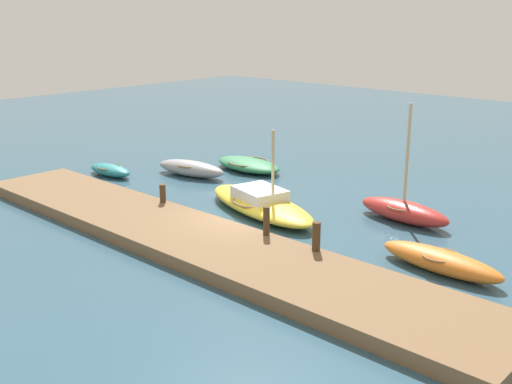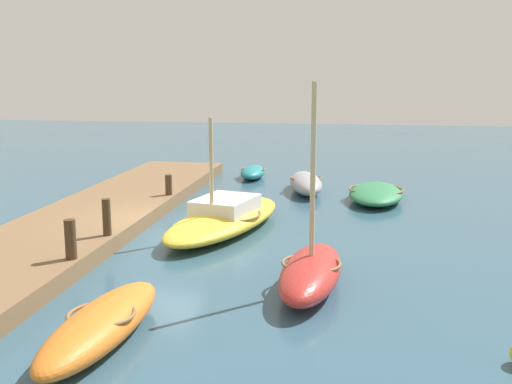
# 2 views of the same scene
# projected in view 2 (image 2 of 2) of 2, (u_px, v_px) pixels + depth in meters

# --- Properties ---
(ground_plane) EXTENTS (84.00, 84.00, 0.00)m
(ground_plane) POSITION_uv_depth(u_px,v_px,m) (158.00, 233.00, 19.00)
(ground_plane) COLOR #33566B
(dock_platform) EXTENTS (23.84, 3.83, 0.47)m
(dock_platform) POSITION_uv_depth(u_px,v_px,m) (85.00, 223.00, 19.33)
(dock_platform) COLOR brown
(dock_platform) RESTS_ON ground_plane
(rowboat_red) EXTENTS (4.13, 1.65, 4.76)m
(rowboat_red) POSITION_uv_depth(u_px,v_px,m) (311.00, 271.00, 13.98)
(rowboat_red) COLOR #B72D28
(rowboat_red) RESTS_ON ground_plane
(dinghy_teal) EXTENTS (2.91, 1.25, 0.57)m
(dinghy_teal) POSITION_uv_depth(u_px,v_px,m) (253.00, 172.00, 28.87)
(dinghy_teal) COLOR teal
(dinghy_teal) RESTS_ON ground_plane
(motorboat_green) EXTENTS (4.29, 2.33, 0.60)m
(motorboat_green) POSITION_uv_depth(u_px,v_px,m) (376.00, 193.00, 23.69)
(motorboat_green) COLOR #2D7A4C
(motorboat_green) RESTS_ON ground_plane
(rowboat_orange) EXTENTS (4.35, 1.47, 0.72)m
(rowboat_orange) POSITION_uv_depth(u_px,v_px,m) (102.00, 324.00, 11.25)
(rowboat_orange) COLOR orange
(rowboat_orange) RESTS_ON ground_plane
(rowboat_grey) EXTENTS (4.20, 1.96, 0.78)m
(rowboat_grey) POSITION_uv_depth(u_px,v_px,m) (306.00, 183.00, 25.43)
(rowboat_grey) COLOR #939399
(rowboat_grey) RESTS_ON ground_plane
(sailboat_yellow) EXTENTS (7.00, 3.80, 3.65)m
(sailboat_yellow) POSITION_uv_depth(u_px,v_px,m) (225.00, 217.00, 19.27)
(sailboat_yellow) COLOR gold
(sailboat_yellow) RESTS_ON ground_plane
(mooring_post_west) EXTENTS (0.25, 0.25, 0.76)m
(mooring_post_west) POSITION_uv_depth(u_px,v_px,m) (169.00, 185.00, 22.51)
(mooring_post_west) COLOR #47331E
(mooring_post_west) RESTS_ON dock_platform
(mooring_post_mid_west) EXTENTS (0.23, 0.23, 1.04)m
(mooring_post_mid_west) POSITION_uv_depth(u_px,v_px,m) (107.00, 217.00, 16.88)
(mooring_post_mid_west) COLOR #47331E
(mooring_post_mid_west) RESTS_ON dock_platform
(mooring_post_mid_east) EXTENTS (0.28, 0.28, 0.99)m
(mooring_post_mid_east) POSITION_uv_depth(u_px,v_px,m) (71.00, 239.00, 14.74)
(mooring_post_mid_east) COLOR #47331E
(mooring_post_mid_east) RESTS_ON dock_platform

